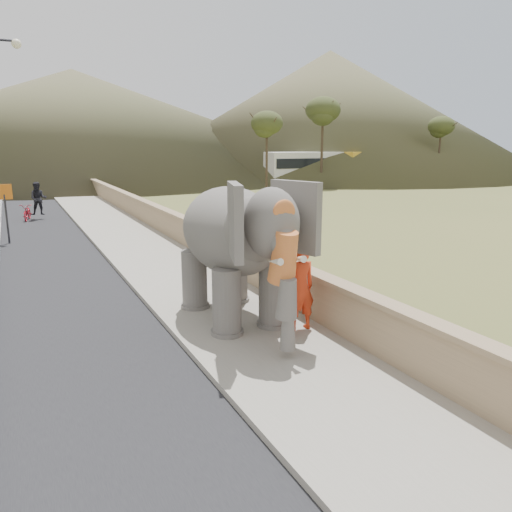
{
  "coord_description": "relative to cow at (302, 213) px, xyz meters",
  "views": [
    {
      "loc": [
        -4.26,
        -7.37,
        4.01
      ],
      "look_at": [
        0.2,
        1.71,
        1.7
      ],
      "focal_mm": 35.0,
      "sensor_mm": 36.0,
      "label": 1
    }
  ],
  "objects": [
    {
      "name": "elephant_and_man",
      "position": [
        -8.44,
        -10.85,
        1.05
      ],
      "size": [
        2.37,
        4.28,
        3.09
      ],
      "color": "slate",
      "rests_on": "ground"
    },
    {
      "name": "ground",
      "position": [
        -8.46,
        -13.38,
        -0.63
      ],
      "size": [
        160.0,
        160.0,
        0.0
      ],
      "primitive_type": "plane",
      "color": "olive",
      "rests_on": "ground"
    },
    {
      "name": "hill_right",
      "position": [
        27.54,
        38.62,
        7.37
      ],
      "size": [
        56.0,
        56.0,
        16.0
      ],
      "primitive_type": "cone",
      "color": "brown",
      "rests_on": "ground"
    },
    {
      "name": "cow",
      "position": [
        0.0,
        0.0,
        0.0
      ],
      "size": [
        1.65,
        1.28,
        1.27
      ],
      "primitive_type": "imported",
      "rotation": [
        0.0,
        0.0,
        1.11
      ],
      "color": "brown",
      "rests_on": "ground"
    },
    {
      "name": "signboard",
      "position": [
        -12.96,
        1.33,
        1.01
      ],
      "size": [
        0.6,
        0.08,
        2.4
      ],
      "color": "#2D2D33",
      "rests_on": "ground"
    },
    {
      "name": "walkway",
      "position": [
        -8.46,
        -3.38,
        -0.56
      ],
      "size": [
        3.0,
        120.0,
        0.15
      ],
      "primitive_type": "cube",
      "color": "#9E9687",
      "rests_on": "ground"
    },
    {
      "name": "bus_white",
      "position": [
        14.52,
        20.48,
        0.92
      ],
      "size": [
        11.15,
        3.25,
        3.1
      ],
      "primitive_type": "cube",
      "rotation": [
        0.0,
        0.0,
        1.5
      ],
      "color": "white",
      "rests_on": "ground"
    },
    {
      "name": "parapet",
      "position": [
        -6.81,
        -3.38,
        -0.08
      ],
      "size": [
        0.3,
        120.0,
        1.1
      ],
      "primitive_type": "cube",
      "color": "tan",
      "rests_on": "ground"
    },
    {
      "name": "trees",
      "position": [
        -9.32,
        13.93,
        3.54
      ],
      "size": [
        47.78,
        43.5,
        9.15
      ],
      "color": "#473828",
      "rests_on": "ground"
    },
    {
      "name": "hill_far",
      "position": [
        -3.46,
        56.62,
        6.37
      ],
      "size": [
        80.0,
        80.0,
        14.0
      ],
      "primitive_type": "cone",
      "color": "brown",
      "rests_on": "ground"
    },
    {
      "name": "distant_car",
      "position": [
        9.8,
        23.22,
        0.09
      ],
      "size": [
        4.39,
        2.15,
        1.44
      ],
      "primitive_type": "imported",
      "rotation": [
        0.0,
        0.0,
        1.46
      ],
      "color": "silver",
      "rests_on": "ground"
    },
    {
      "name": "bus_orange",
      "position": [
        21.52,
        20.61,
        0.92
      ],
      "size": [
        11.28,
        5.14,
        3.1
      ],
      "primitive_type": "cube",
      "rotation": [
        0.0,
        0.0,
        1.82
      ],
      "color": "yellow",
      "rests_on": "ground"
    },
    {
      "name": "motorcyclist",
      "position": [
        -11.71,
        7.77,
        0.17
      ],
      "size": [
        1.5,
        1.74,
        1.99
      ],
      "color": "maroon",
      "rests_on": "ground"
    }
  ]
}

